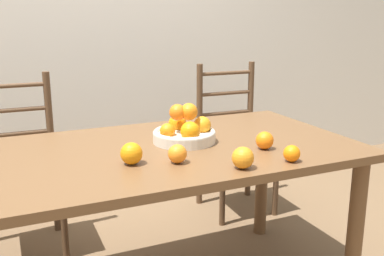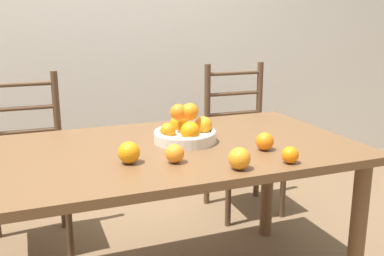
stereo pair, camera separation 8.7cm
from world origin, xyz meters
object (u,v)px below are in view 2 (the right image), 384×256
Objects in this scene: orange_loose_1 at (175,153)px; orange_loose_3 at (239,158)px; fruit_bowl at (185,131)px; chair_left at (26,163)px; orange_loose_4 at (290,155)px; orange_loose_0 at (129,153)px; orange_loose_2 at (265,141)px; chair_right at (242,139)px.

orange_loose_3 is at bearing -38.82° from orange_loose_1.
fruit_bowl is 1.02m from chair_left.
orange_loose_3 is 0.21m from orange_loose_4.
orange_loose_3 is (0.19, -0.15, 0.00)m from orange_loose_1.
chair_left is (-0.53, 0.97, -0.28)m from orange_loose_1.
orange_loose_0 is 0.41m from orange_loose_3.
orange_loose_1 is 0.89× the size of orange_loose_3.
orange_loose_3 is at bearing -82.38° from fruit_bowl.
chair_left is at bearing 129.21° from orange_loose_4.
chair_right is (0.40, 0.95, -0.28)m from orange_loose_2.
chair_left is 1.33m from chair_right.
chair_right reaches higher than orange_loose_1.
orange_loose_4 is at bearing -107.43° from chair_right.
chair_left is at bearing 111.63° from orange_loose_0.
fruit_bowl is at bearing 61.34° from orange_loose_1.
orange_loose_3 is (0.05, -0.41, -0.01)m from fruit_bowl.
orange_loose_1 is 1.11× the size of orange_loose_4.
chair_left is 1.00× the size of chair_right.
orange_loose_4 is (0.00, -0.18, -0.00)m from orange_loose_2.
orange_loose_0 reaches higher than orange_loose_2.
orange_loose_4 is (0.40, -0.16, -0.00)m from orange_loose_1.
orange_loose_4 is 1.24m from chair_right.
fruit_bowl reaches higher than orange_loose_3.
orange_loose_2 is 1.15× the size of orange_loose_4.
orange_loose_2 is 0.27m from orange_loose_3.
chair_left and chair_right have the same top height.
orange_loose_4 is (0.56, -0.22, -0.01)m from orange_loose_0.
fruit_bowl reaches higher than orange_loose_4.
orange_loose_4 is 0.07× the size of chair_left.
chair_right is (0.80, 0.97, -0.28)m from orange_loose_1.
orange_loose_3 is at bearing -116.42° from chair_right.
orange_loose_0 is 1.36m from chair_right.
orange_loose_3 is at bearing -30.78° from orange_loose_0.
orange_loose_0 is 1.03m from chair_left.
chair_left is at bearing 132.65° from fruit_bowl.
orange_loose_0 is 1.29× the size of orange_loose_4.
orange_loose_0 is at bearing 158.69° from orange_loose_4.
chair_right reaches higher than orange_loose_3.
orange_loose_2 is at bearing 40.02° from orange_loose_3.
orange_loose_2 is at bearing -44.94° from chair_left.
orange_loose_0 is at bearing -67.38° from chair_left.
orange_loose_1 is 0.08× the size of chair_left.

